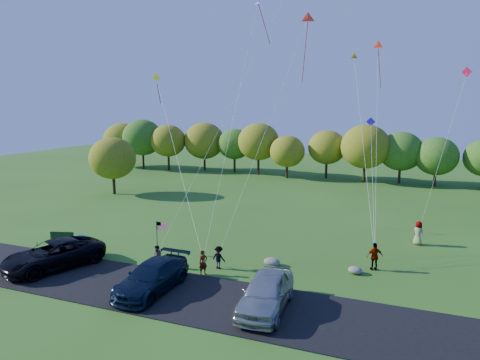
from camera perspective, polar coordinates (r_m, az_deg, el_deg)
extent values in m
plane|color=#305C1A|center=(28.71, -2.98, -12.09)|extent=(140.00, 140.00, 0.00)
cube|color=black|center=(25.42, -6.82, -15.13)|extent=(44.00, 6.00, 0.06)
cylinder|color=#382214|center=(77.94, -14.88, 2.69)|extent=(0.36, 0.36, 2.65)
ellipsoid|color=#45701C|center=(77.60, -14.99, 5.19)|extent=(6.40, 6.40, 5.76)
cylinder|color=#382214|center=(76.27, -10.83, 2.68)|extent=(0.36, 0.36, 2.62)
ellipsoid|color=#45701C|center=(75.94, -10.91, 5.07)|extent=(5.79, 5.79, 5.21)
cylinder|color=#382214|center=(72.38, -8.57, 2.53)|extent=(0.36, 0.36, 3.03)
ellipsoid|color=#45701C|center=(72.03, -8.64, 5.12)|extent=(5.45, 5.45, 4.90)
cylinder|color=#382214|center=(69.54, -6.10, 2.35)|extent=(0.36, 0.36, 3.20)
ellipsoid|color=#45701C|center=(69.17, -6.15, 5.15)|extent=(5.56, 5.56, 5.01)
cylinder|color=#382214|center=(67.51, -1.67, 1.83)|extent=(0.36, 0.36, 2.41)
ellipsoid|color=#45701C|center=(67.12, -1.69, 4.61)|extent=(6.40, 6.40, 5.76)
cylinder|color=#382214|center=(67.87, 2.73, 1.84)|extent=(0.36, 0.36, 2.34)
ellipsoid|color=#45701C|center=(67.51, 2.75, 4.37)|extent=(5.66, 5.66, 5.09)
cylinder|color=#382214|center=(65.41, 6.84, 1.64)|extent=(0.36, 0.36, 2.71)
ellipsoid|color=#235D18|center=(65.02, 6.90, 4.50)|extent=(5.92, 5.92, 5.33)
cylinder|color=#382214|center=(63.44, 11.56, 1.32)|extent=(0.36, 0.36, 2.88)
ellipsoid|color=#45701C|center=(63.00, 11.68, 4.68)|extent=(7.06, 7.06, 6.35)
cylinder|color=#382214|center=(63.92, 15.16, 1.14)|extent=(0.36, 0.36, 2.67)
ellipsoid|color=#235D18|center=(63.50, 15.31, 4.21)|extent=(6.47, 6.47, 5.82)
cylinder|color=#382214|center=(63.22, 19.67, 0.94)|extent=(0.36, 0.36, 2.96)
ellipsoid|color=#45701C|center=(62.80, 19.86, 4.11)|extent=(6.27, 6.27, 5.64)
cylinder|color=#382214|center=(63.06, 23.95, 0.52)|extent=(0.36, 0.36, 2.69)
ellipsoid|color=#235D18|center=(62.67, 24.15, 3.35)|extent=(5.51, 5.51, 4.96)
cylinder|color=#382214|center=(62.38, 29.08, -0.04)|extent=(0.36, 0.36, 2.55)
ellipsoid|color=#235D18|center=(61.95, 29.34, 2.98)|extent=(6.30, 6.30, 5.67)
cylinder|color=#382214|center=(54.43, -16.46, -0.45)|extent=(0.36, 0.36, 2.60)
ellipsoid|color=#45701C|center=(53.97, -16.62, 2.80)|extent=(5.60, 5.60, 5.04)
imported|color=black|center=(31.40, -23.64, -9.10)|extent=(5.15, 7.19, 1.82)
imported|color=black|center=(26.05, -11.67, -12.54)|extent=(2.46, 5.83, 1.68)
imported|color=#9FA3A9|center=(23.42, 3.48, -14.69)|extent=(2.59, 5.75, 1.92)
imported|color=#4C4C59|center=(28.01, -4.93, -10.93)|extent=(0.66, 0.70, 1.61)
imported|color=#4C4C59|center=(29.60, -10.93, -10.00)|extent=(0.80, 0.65, 1.52)
imported|color=#4C4C59|center=(28.94, -2.84, -10.28)|extent=(1.09, 0.76, 1.54)
imported|color=#4C4C59|center=(29.97, 17.53, -9.70)|extent=(1.18, 0.88, 1.86)
imported|color=#4C4C59|center=(36.29, 22.67, -6.54)|extent=(1.10, 1.03, 1.89)
cube|color=#173B15|center=(36.56, -22.41, -7.23)|extent=(1.85, 0.65, 0.06)
cube|color=#173B15|center=(36.34, -22.65, -6.83)|extent=(1.83, 0.59, 0.58)
cube|color=#173B15|center=(37.15, -23.27, -7.37)|extent=(0.21, 0.48, 0.44)
cube|color=#173B15|center=(36.10, -21.47, -7.75)|extent=(0.21, 0.48, 0.44)
cylinder|color=#0D2CCF|center=(35.54, -20.50, -7.62)|extent=(0.56, 0.56, 0.84)
cylinder|color=black|center=(32.18, -11.01, -7.50)|extent=(0.05, 0.05, 2.43)
cube|color=red|center=(31.71, -10.39, -6.10)|extent=(0.88, 0.58, 0.02)
cube|color=navy|center=(31.80, -10.80, -5.73)|extent=(0.35, 0.02, 0.27)
ellipsoid|color=slate|center=(29.62, 4.28, -10.82)|extent=(1.12, 0.88, 0.56)
ellipsoid|color=#6C655D|center=(29.23, 15.11, -11.53)|extent=(0.92, 0.77, 0.48)
cone|color=red|center=(40.37, 9.06, 20.55)|extent=(1.49, 1.03, 1.21)
cone|color=#4416E2|center=(37.08, 2.41, 22.67)|extent=(0.91, 0.73, 0.75)
cone|color=orange|center=(40.48, 14.96, 15.63)|extent=(0.75, 0.44, 0.69)
cone|color=#F92E11|center=(40.99, 17.93, 16.76)|extent=(0.99, 0.45, 0.91)
cube|color=#E51040|center=(34.26, 27.99, 12.61)|extent=(0.63, 0.34, 0.68)
cube|color=#E6F414|center=(39.81, -11.11, 13.26)|extent=(0.74, 0.19, 0.73)
cube|color=#1E12B9|center=(38.83, 17.04, 7.44)|extent=(0.79, 0.21, 0.78)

